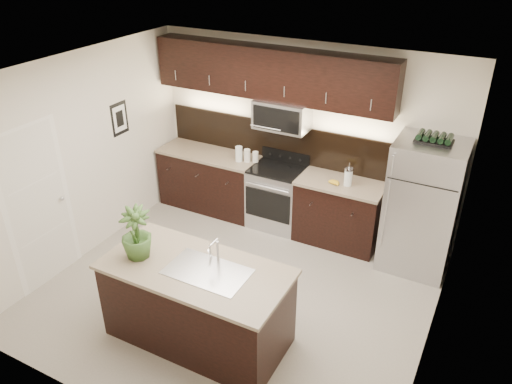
# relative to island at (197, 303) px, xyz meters

# --- Properties ---
(ground) EXTENTS (4.50, 4.50, 0.00)m
(ground) POSITION_rel_island_xyz_m (-0.02, 0.83, -0.47)
(ground) COLOR gray
(ground) RESTS_ON ground
(room_walls) EXTENTS (4.52, 4.02, 2.71)m
(room_walls) POSITION_rel_island_xyz_m (-0.13, 0.79, 1.22)
(room_walls) COLOR beige
(room_walls) RESTS_ON ground
(counter_run) EXTENTS (3.51, 0.65, 0.94)m
(counter_run) POSITION_rel_island_xyz_m (-0.47, 2.52, -0.00)
(counter_run) COLOR black
(counter_run) RESTS_ON ground
(upper_fixtures) EXTENTS (3.49, 0.40, 1.66)m
(upper_fixtures) POSITION_rel_island_xyz_m (-0.45, 2.66, 1.67)
(upper_fixtures) COLOR black
(upper_fixtures) RESTS_ON counter_run
(island) EXTENTS (1.96, 0.96, 0.94)m
(island) POSITION_rel_island_xyz_m (0.00, 0.00, 0.00)
(island) COLOR black
(island) RESTS_ON ground
(sink_faucet) EXTENTS (0.84, 0.50, 0.28)m
(sink_faucet) POSITION_rel_island_xyz_m (0.15, 0.01, 0.48)
(sink_faucet) COLOR silver
(sink_faucet) RESTS_ON island
(refrigerator) EXTENTS (0.85, 0.76, 1.76)m
(refrigerator) POSITION_rel_island_xyz_m (1.78, 2.46, 0.41)
(refrigerator) COLOR #B2B2B7
(refrigerator) RESTS_ON ground
(wine_rack) EXTENTS (0.43, 0.27, 0.10)m
(wine_rack) POSITION_rel_island_xyz_m (1.78, 2.46, 1.33)
(wine_rack) COLOR black
(wine_rack) RESTS_ON refrigerator
(plant) EXTENTS (0.42, 0.42, 0.58)m
(plant) POSITION_rel_island_xyz_m (-0.63, -0.10, 0.76)
(plant) COLOR #315020
(plant) RESTS_ON island
(canisters) EXTENTS (0.32, 0.18, 0.23)m
(canisters) POSITION_rel_island_xyz_m (-0.79, 2.50, 0.57)
(canisters) COLOR silver
(canisters) RESTS_ON counter_run
(french_press) EXTENTS (0.11, 0.11, 0.32)m
(french_press) POSITION_rel_island_xyz_m (0.79, 2.47, 0.59)
(french_press) COLOR silver
(french_press) RESTS_ON counter_run
(bananas) EXTENTS (0.18, 0.16, 0.05)m
(bananas) POSITION_rel_island_xyz_m (0.58, 2.44, 0.49)
(bananas) COLOR gold
(bananas) RESTS_ON counter_run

